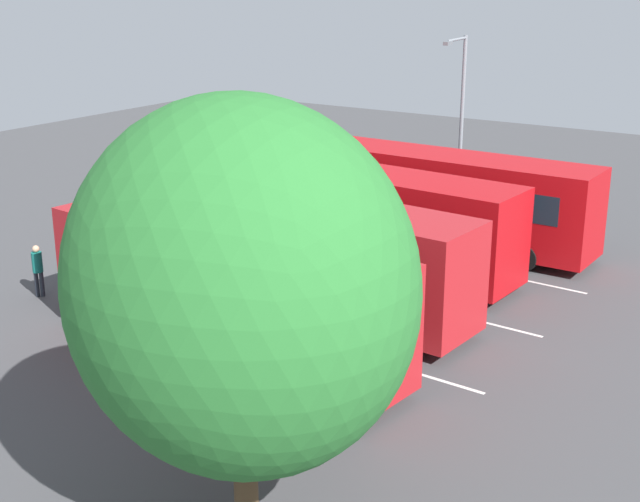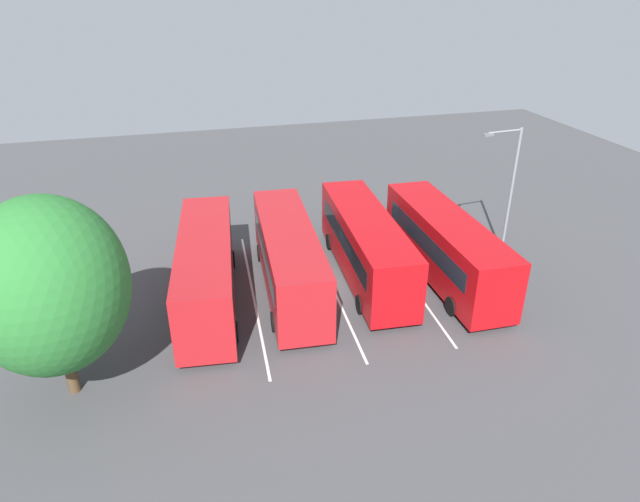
# 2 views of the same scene
# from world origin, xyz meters

# --- Properties ---
(ground_plane) EXTENTS (66.57, 66.57, 0.00)m
(ground_plane) POSITION_xyz_m (0.00, 0.00, 0.00)
(ground_plane) COLOR #424244
(bus_far_left) EXTENTS (10.87, 2.77, 3.40)m
(bus_far_left) POSITION_xyz_m (-0.70, -5.92, 1.86)
(bus_far_left) COLOR #B70C11
(bus_far_left) RESTS_ON ground
(bus_center_left) EXTENTS (10.97, 3.20, 3.40)m
(bus_center_left) POSITION_xyz_m (0.51, -2.00, 1.86)
(bus_center_left) COLOR #B70C11
(bus_center_left) RESTS_ON ground
(bus_center_right) EXTENTS (10.98, 3.27, 3.40)m
(bus_center_right) POSITION_xyz_m (0.16, 2.17, 1.86)
(bus_center_right) COLOR #AD191E
(bus_center_right) RESTS_ON ground
(bus_far_right) EXTENTS (11.02, 3.60, 3.40)m
(bus_far_right) POSITION_xyz_m (0.03, 6.22, 1.86)
(bus_far_right) COLOR #AD191E
(bus_far_right) RESTS_ON ground
(pedestrian) EXTENTS (0.45, 0.45, 1.67)m
(pedestrian) POSITION_xyz_m (7.62, 5.89, 0.98)
(pedestrian) COLOR #232833
(pedestrian) RESTS_ON ground
(street_lamp) EXTENTS (0.39, 2.39, 7.27)m
(street_lamp) POSITION_xyz_m (0.93, -10.26, 4.20)
(street_lamp) COLOR gray
(street_lamp) RESTS_ON ground
(depot_tree) EXTENTS (6.14, 5.53, 7.94)m
(depot_tree) POSITION_xyz_m (-5.15, 11.84, 4.70)
(depot_tree) COLOR #4C3823
(depot_tree) RESTS_ON ground
(lane_stripe_outer_left) EXTENTS (13.29, 0.87, 0.01)m
(lane_stripe_outer_left) POSITION_xyz_m (0.00, -4.08, 0.00)
(lane_stripe_outer_left) COLOR silver
(lane_stripe_outer_left) RESTS_ON ground
(lane_stripe_inner_left) EXTENTS (13.29, 0.87, 0.01)m
(lane_stripe_inner_left) POSITION_xyz_m (0.00, 0.00, 0.00)
(lane_stripe_inner_left) COLOR silver
(lane_stripe_inner_left) RESTS_ON ground
(lane_stripe_inner_right) EXTENTS (13.29, 0.87, 0.01)m
(lane_stripe_inner_right) POSITION_xyz_m (0.00, 4.08, 0.00)
(lane_stripe_inner_right) COLOR silver
(lane_stripe_inner_right) RESTS_ON ground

